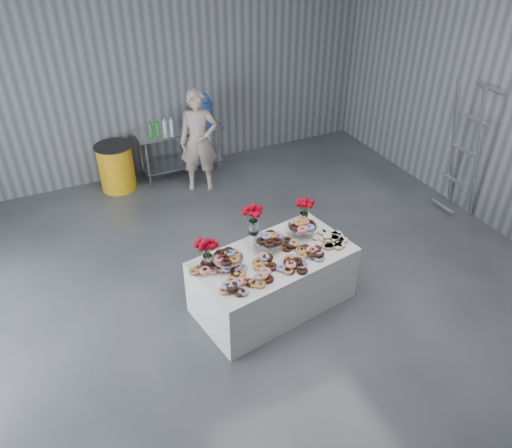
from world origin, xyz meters
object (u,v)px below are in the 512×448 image
Objects in this scene: prep_table at (179,143)px; water_jug at (204,110)px; person at (199,141)px; display_table at (273,280)px; stepladder at (465,151)px; trash_barrel at (116,167)px.

prep_table is 0.73m from water_jug.
water_jug is 0.32× the size of person.
prep_table reaches higher than display_table.
stepladder is (3.53, -3.05, 0.45)m from prep_table.
prep_table is at bearing 89.16° from display_table.
trash_barrel is at bearing 146.84° from stepladder.
trash_barrel reaches higher than display_table.
water_jug reaches higher than prep_table.
water_jug is at bearing 81.56° from display_table.
stepladder is (3.58, 0.69, 0.70)m from display_table.
display_table is 3.71m from stepladder.
display_table is 0.89× the size of stepladder.
stepladder reaches higher than trash_barrel.
stepladder reaches higher than prep_table.
person is 1.50m from trash_barrel.
person reaches higher than water_jug.
display_table is at bearing -74.49° from person.
trash_barrel is at bearing -180.00° from prep_table.
water_jug reaches higher than trash_barrel.
stepladder is at bearing -33.16° from trash_barrel.
display_table is 3.75m from prep_table.
person reaches higher than trash_barrel.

